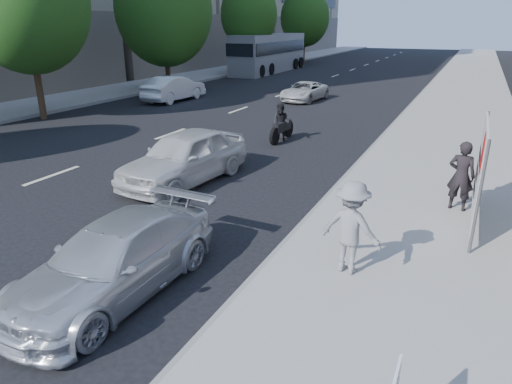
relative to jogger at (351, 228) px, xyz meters
The scene contains 16 objects.
ground 3.05m from the jogger, behind, with size 160.00×160.00×0.00m, color black.
near_sidewalk 19.99m from the jogger, 86.80° to the left, with size 5.00×120.00×0.15m, color #9A9690.
far_sidewalk 28.00m from the jogger, 134.56° to the left, with size 4.50×120.00×0.15m, color #9A9690.
tree_far_b 18.85m from the jogger, 154.41° to the left, with size 5.40×5.40×8.24m.
tree_far_c 24.76m from the jogger, 132.75° to the left, with size 6.00×6.00×8.47m.
tree_far_d 34.45m from the jogger, 118.98° to the left, with size 4.80×4.80×7.65m.
tree_far_e 47.12m from the jogger, 110.68° to the left, with size 5.40×5.40×7.89m.
jogger is the anchor object (origin of this frame).
pedestrian_woman 4.19m from the jogger, 67.94° to the left, with size 0.59×0.39×1.63m, color black.
protest_banner 3.67m from the jogger, 58.66° to the left, with size 0.08×3.06×2.20m.
parked_sedan 3.98m from the jogger, 148.69° to the right, with size 1.67×4.12×1.20m, color silver.
white_sedan_near 6.37m from the jogger, 149.98° to the left, with size 1.73×4.31×1.47m, color silver.
white_sedan_mid 20.62m from the jogger, 133.19° to the left, with size 1.49×4.28×1.41m, color white.
white_sedan_far 19.69m from the jogger, 111.85° to the left, with size 1.76×3.81×1.06m, color silver.
motorcycle 10.01m from the jogger, 119.09° to the left, with size 0.72×2.05×1.42m.
bus 36.39m from the jogger, 115.88° to the left, with size 2.79×12.09×3.30m.
Camera 1 is at (4.43, -7.02, 4.25)m, focal length 32.00 mm.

